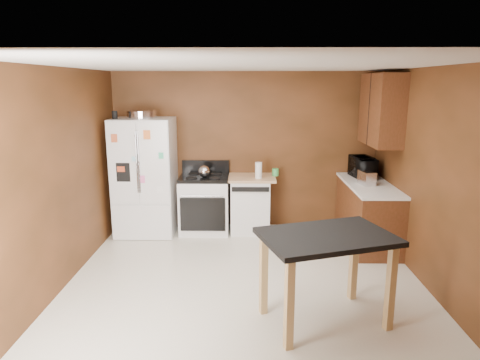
{
  "coord_description": "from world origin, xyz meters",
  "views": [
    {
      "loc": [
        0.0,
        -4.58,
        2.32
      ],
      "look_at": [
        -0.07,
        0.85,
        1.08
      ],
      "focal_mm": 32.0,
      "sensor_mm": 36.0,
      "label": 1
    }
  ],
  "objects_px": {
    "roasting_pan": "(142,114)",
    "refrigerator": "(145,177)",
    "dishwasher": "(250,203)",
    "pen_cup": "(115,115)",
    "paper_towel": "(259,170)",
    "gas_range": "(205,203)",
    "microwave": "(363,168)",
    "green_canister": "(275,172)",
    "toaster": "(367,178)",
    "island": "(326,248)",
    "kettle": "(204,171)"
  },
  "relations": [
    {
      "from": "roasting_pan",
      "to": "refrigerator",
      "type": "height_order",
      "value": "roasting_pan"
    },
    {
      "from": "dishwasher",
      "to": "pen_cup",
      "type": "bearing_deg",
      "value": -174.1
    },
    {
      "from": "paper_towel",
      "to": "gas_range",
      "type": "height_order",
      "value": "paper_towel"
    },
    {
      "from": "refrigerator",
      "to": "microwave",
      "type": "bearing_deg",
      "value": 0.34
    },
    {
      "from": "roasting_pan",
      "to": "dishwasher",
      "type": "xyz_separation_m",
      "value": [
        1.64,
        0.04,
        -1.4
      ]
    },
    {
      "from": "refrigerator",
      "to": "dishwasher",
      "type": "height_order",
      "value": "refrigerator"
    },
    {
      "from": "green_canister",
      "to": "microwave",
      "type": "distance_m",
      "value": 1.34
    },
    {
      "from": "dishwasher",
      "to": "paper_towel",
      "type": "bearing_deg",
      "value": -43.02
    },
    {
      "from": "toaster",
      "to": "microwave",
      "type": "bearing_deg",
      "value": 69.96
    },
    {
      "from": "refrigerator",
      "to": "island",
      "type": "bearing_deg",
      "value": -47.84
    },
    {
      "from": "toaster",
      "to": "microwave",
      "type": "relative_size",
      "value": 0.51
    },
    {
      "from": "roasting_pan",
      "to": "pen_cup",
      "type": "relative_size",
      "value": 3.76
    },
    {
      "from": "roasting_pan",
      "to": "microwave",
      "type": "height_order",
      "value": "roasting_pan"
    },
    {
      "from": "roasting_pan",
      "to": "refrigerator",
      "type": "relative_size",
      "value": 0.25
    },
    {
      "from": "dishwasher",
      "to": "microwave",
      "type": "bearing_deg",
      "value": -2.16
    },
    {
      "from": "green_canister",
      "to": "refrigerator",
      "type": "distance_m",
      "value": 2.03
    },
    {
      "from": "kettle",
      "to": "gas_range",
      "type": "distance_m",
      "value": 0.53
    },
    {
      "from": "green_canister",
      "to": "island",
      "type": "bearing_deg",
      "value": -83.55
    },
    {
      "from": "refrigerator",
      "to": "pen_cup",
      "type": "bearing_deg",
      "value": -161.95
    },
    {
      "from": "green_canister",
      "to": "island",
      "type": "relative_size",
      "value": 0.08
    },
    {
      "from": "roasting_pan",
      "to": "green_canister",
      "type": "bearing_deg",
      "value": 2.72
    },
    {
      "from": "pen_cup",
      "to": "gas_range",
      "type": "xyz_separation_m",
      "value": [
        1.28,
        0.18,
        -1.4
      ]
    },
    {
      "from": "toaster",
      "to": "refrigerator",
      "type": "distance_m",
      "value": 3.32
    },
    {
      "from": "roasting_pan",
      "to": "paper_towel",
      "type": "relative_size",
      "value": 1.81
    },
    {
      "from": "toaster",
      "to": "island",
      "type": "distance_m",
      "value": 2.32
    },
    {
      "from": "refrigerator",
      "to": "gas_range",
      "type": "relative_size",
      "value": 1.64
    },
    {
      "from": "refrigerator",
      "to": "paper_towel",
      "type": "bearing_deg",
      "value": -1.04
    },
    {
      "from": "paper_towel",
      "to": "microwave",
      "type": "relative_size",
      "value": 0.48
    },
    {
      "from": "refrigerator",
      "to": "roasting_pan",
      "type": "bearing_deg",
      "value": 105.76
    },
    {
      "from": "paper_towel",
      "to": "toaster",
      "type": "bearing_deg",
      "value": -16.24
    },
    {
      "from": "refrigerator",
      "to": "green_canister",
      "type": "bearing_deg",
      "value": 4.1
    },
    {
      "from": "pen_cup",
      "to": "green_canister",
      "type": "height_order",
      "value": "pen_cup"
    },
    {
      "from": "refrigerator",
      "to": "dishwasher",
      "type": "xyz_separation_m",
      "value": [
        1.63,
        0.09,
        -0.45
      ]
    },
    {
      "from": "roasting_pan",
      "to": "kettle",
      "type": "xyz_separation_m",
      "value": [
        0.93,
        -0.06,
        -0.87
      ]
    },
    {
      "from": "microwave",
      "to": "refrigerator",
      "type": "distance_m",
      "value": 3.36
    },
    {
      "from": "roasting_pan",
      "to": "paper_towel",
      "type": "height_order",
      "value": "roasting_pan"
    },
    {
      "from": "kettle",
      "to": "pen_cup",
      "type": "bearing_deg",
      "value": -175.13
    },
    {
      "from": "paper_towel",
      "to": "refrigerator",
      "type": "xyz_separation_m",
      "value": [
        -1.76,
        0.03,
        -0.11
      ]
    },
    {
      "from": "roasting_pan",
      "to": "island",
      "type": "distance_m",
      "value": 3.69
    },
    {
      "from": "green_canister",
      "to": "roasting_pan",
      "type": "bearing_deg",
      "value": -177.28
    },
    {
      "from": "kettle",
      "to": "refrigerator",
      "type": "height_order",
      "value": "refrigerator"
    },
    {
      "from": "paper_towel",
      "to": "green_canister",
      "type": "bearing_deg",
      "value": 33.17
    },
    {
      "from": "toaster",
      "to": "refrigerator",
      "type": "xyz_separation_m",
      "value": [
        -3.29,
        0.48,
        -0.1
      ]
    },
    {
      "from": "paper_towel",
      "to": "green_canister",
      "type": "relative_size",
      "value": 2.15
    },
    {
      "from": "kettle",
      "to": "dishwasher",
      "type": "distance_m",
      "value": 0.9
    },
    {
      "from": "pen_cup",
      "to": "paper_towel",
      "type": "height_order",
      "value": "pen_cup"
    },
    {
      "from": "toaster",
      "to": "microwave",
      "type": "height_order",
      "value": "microwave"
    },
    {
      "from": "paper_towel",
      "to": "microwave",
      "type": "bearing_deg",
      "value": 1.85
    },
    {
      "from": "roasting_pan",
      "to": "gas_range",
      "type": "xyz_separation_m",
      "value": [
        0.92,
        0.01,
        -1.39
      ]
    },
    {
      "from": "pen_cup",
      "to": "kettle",
      "type": "height_order",
      "value": "pen_cup"
    }
  ]
}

